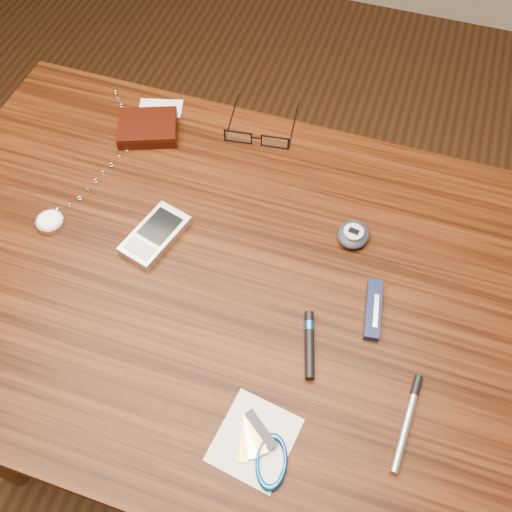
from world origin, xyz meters
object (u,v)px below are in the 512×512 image
at_px(pocket_watch, 55,216).
at_px(notepad_keys, 263,450).
at_px(wallet_and_card, 148,127).
at_px(silver_pen, 409,415).
at_px(eyeglasses, 257,137).
at_px(desk, 217,303).
at_px(pda_phone, 155,235).
at_px(pocket_knife, 373,309).
at_px(pedometer, 353,234).

xyz_separation_m(pocket_watch, notepad_keys, (0.43, -0.24, -0.00)).
xyz_separation_m(wallet_and_card, silver_pen, (0.54, -0.37, -0.01)).
height_order(eyeglasses, pocket_watch, eyeglasses).
relative_size(desk, pocket_watch, 2.96).
height_order(wallet_and_card, pocket_watch, wallet_and_card).
bearing_deg(pocket_watch, notepad_keys, -29.50).
distance_m(pda_phone, pocket_knife, 0.35).
bearing_deg(notepad_keys, wallet_and_card, 128.05).
bearing_deg(notepad_keys, pocket_watch, 150.50).
bearing_deg(silver_pen, pocket_watch, 166.65).
bearing_deg(eyeglasses, silver_pen, -49.84).
relative_size(pedometer, silver_pen, 0.47).
bearing_deg(silver_pen, notepad_keys, -148.56).
distance_m(desk, pda_phone, 0.16).
xyz_separation_m(pda_phone, pocket_knife, (0.35, -0.02, -0.00)).
bearing_deg(notepad_keys, silver_pen, 31.44).
bearing_deg(pocket_knife, pda_phone, 176.74).
xyz_separation_m(eyeglasses, pocket_watch, (-0.26, -0.26, -0.01)).
xyz_separation_m(eyeglasses, pda_phone, (-0.09, -0.25, -0.00)).
distance_m(desk, pocket_knife, 0.27).
bearing_deg(eyeglasses, notepad_keys, -71.00).
relative_size(wallet_and_card, silver_pen, 1.15).
relative_size(desk, pocket_knife, 10.18).
distance_m(wallet_and_card, eyeglasses, 0.20).
distance_m(wallet_and_card, pedometer, 0.42).
distance_m(eyeglasses, notepad_keys, 0.54).
xyz_separation_m(notepad_keys, silver_pen, (0.17, 0.10, 0.00)).
bearing_deg(pocket_knife, wallet_and_card, 153.36).
bearing_deg(desk, wallet_and_card, 131.66).
relative_size(pocket_watch, silver_pen, 2.50).
distance_m(eyeglasses, silver_pen, 0.53).
bearing_deg(pedometer, pocket_watch, -166.34).
bearing_deg(desk, pda_phone, 164.71).
relative_size(eyeglasses, pda_phone, 1.08).
relative_size(pocket_watch, pedometer, 5.31).
distance_m(desk, silver_pen, 0.36).
height_order(notepad_keys, pocket_knife, pocket_knife).
distance_m(pocket_watch, pocket_knife, 0.52).
xyz_separation_m(desk, pocket_watch, (-0.28, 0.01, 0.11)).
xyz_separation_m(wallet_and_card, pda_phone, (0.11, -0.21, -0.00)).
bearing_deg(notepad_keys, pedometer, 84.63).
bearing_deg(wallet_and_card, pocket_knife, -26.64).
height_order(pda_phone, silver_pen, pda_phone).
relative_size(eyeglasses, silver_pen, 0.99).
relative_size(wallet_and_card, pocket_knife, 1.58).
distance_m(wallet_and_card, silver_pen, 0.65).
xyz_separation_m(eyeglasses, pocket_knife, (0.27, -0.27, -0.01)).
distance_m(pda_phone, pedometer, 0.31).
distance_m(pocket_watch, pedometer, 0.48).
bearing_deg(eyeglasses, pocket_watch, -134.33).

